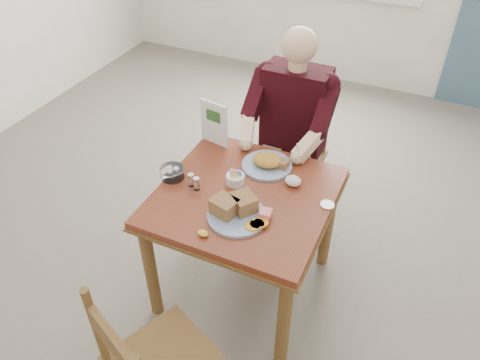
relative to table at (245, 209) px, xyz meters
The scene contains 13 objects.
floor 0.64m from the table, ahead, with size 6.00×6.00×0.00m, color #6B6356.
lemon_wedge 0.39m from the table, 98.55° to the right, with size 0.06×0.04×0.03m, color yellow.
napkin 0.30m from the table, 40.05° to the left, with size 0.09×0.07×0.06m, color white.
metal_dish 0.45m from the table, 12.00° to the left, with size 0.07×0.07×0.01m, color silver.
table is the anchor object (origin of this frame).
chair_far 0.81m from the table, 90.00° to the left, with size 0.42×0.42×0.95m.
diner 0.73m from the table, 90.00° to the left, with size 0.53×0.56×1.39m.
near_plate 0.23m from the table, 78.91° to the right, with size 0.39×0.39×0.10m.
far_plate 0.31m from the table, 84.90° to the left, with size 0.31×0.31×0.08m.
caddy 0.17m from the table, 144.08° to the left, with size 0.11×0.11×0.08m.
shakers 0.31m from the table, 166.00° to the right, with size 0.09×0.06×0.08m.
creamer 0.44m from the table, behind, with size 0.14×0.14×0.06m.
menu 0.57m from the table, 135.11° to the left, with size 0.19×0.05×0.28m.
Camera 1 is at (0.76, -1.72, 2.36)m, focal length 35.00 mm.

